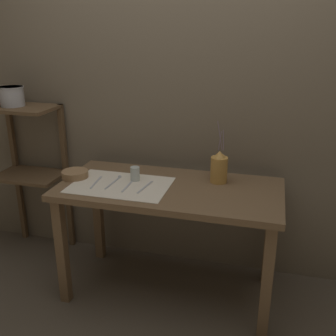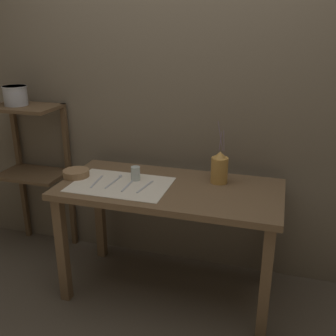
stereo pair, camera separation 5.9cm
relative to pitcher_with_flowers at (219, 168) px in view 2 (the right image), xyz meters
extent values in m
plane|color=brown|center=(-0.28, -0.15, -0.86)|extent=(12.00, 12.00, 0.00)
cube|color=#6B5E4C|center=(-0.28, 0.29, 0.34)|extent=(7.00, 0.06, 2.40)
cube|color=brown|center=(-0.28, -0.15, -0.12)|extent=(1.38, 0.66, 0.04)
cube|color=brown|center=(-0.91, -0.42, -0.50)|extent=(0.06, 0.06, 0.73)
cube|color=brown|center=(0.35, -0.42, -0.50)|extent=(0.06, 0.06, 0.73)
cube|color=brown|center=(-0.91, 0.12, -0.50)|extent=(0.06, 0.06, 0.73)
cube|color=brown|center=(0.35, 0.12, -0.50)|extent=(0.06, 0.06, 0.73)
cube|color=brown|center=(-1.43, 0.07, 0.29)|extent=(0.48, 0.33, 0.02)
cube|color=brown|center=(-1.43, 0.07, -0.22)|extent=(0.48, 0.33, 0.02)
cube|color=brown|center=(-1.66, 0.22, -0.28)|extent=(0.04, 0.04, 1.17)
cube|color=brown|center=(-1.21, 0.22, -0.28)|extent=(0.04, 0.04, 1.17)
cube|color=beige|center=(-0.58, -0.21, -0.09)|extent=(0.61, 0.41, 0.00)
cylinder|color=#B7843D|center=(0.00, 0.00, -0.01)|extent=(0.11, 0.11, 0.16)
cone|color=#B7843D|center=(0.00, 0.00, 0.09)|extent=(0.08, 0.08, 0.04)
cylinder|color=slate|center=(0.02, 0.01, 0.18)|extent=(0.01, 0.01, 0.13)
cylinder|color=slate|center=(-0.01, 0.01, 0.21)|extent=(0.04, 0.03, 0.19)
cylinder|color=slate|center=(0.00, 0.00, 0.17)|extent=(0.02, 0.03, 0.13)
cylinder|color=#8E6B47|center=(-0.92, -0.17, -0.07)|extent=(0.17, 0.17, 0.05)
cylinder|color=#B7C1BC|center=(-0.52, -0.12, -0.05)|extent=(0.06, 0.06, 0.09)
cube|color=#A8A8AD|center=(-0.74, -0.22, -0.09)|extent=(0.03, 0.20, 0.00)
cube|color=#A8A8AD|center=(-0.64, -0.20, -0.09)|extent=(0.03, 0.21, 0.00)
sphere|color=#A8A8AD|center=(-0.63, -0.10, -0.09)|extent=(0.02, 0.02, 0.02)
cube|color=#A8A8AD|center=(-0.53, -0.22, -0.09)|extent=(0.01, 0.20, 0.00)
cube|color=#A8A8AD|center=(-0.42, -0.21, -0.09)|extent=(0.04, 0.20, 0.00)
cylinder|color=#A8A8AD|center=(-1.50, 0.07, 0.37)|extent=(0.16, 0.16, 0.14)
cylinder|color=#A8A8AD|center=(-1.50, 0.07, 0.43)|extent=(0.17, 0.17, 0.01)
camera|label=1|loc=(0.29, -2.32, 0.84)|focal=42.00mm
camera|label=2|loc=(0.35, -2.30, 0.84)|focal=42.00mm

